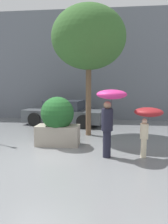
# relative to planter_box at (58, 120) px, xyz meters

# --- Properties ---
(ground_plane) EXTENTS (40.00, 40.00, 0.00)m
(ground_plane) POSITION_rel_planter_box_xyz_m (-0.15, -1.07, -0.83)
(ground_plane) COLOR slate
(building_facade) EXTENTS (18.00, 0.30, 6.00)m
(building_facade) POSITION_rel_planter_box_xyz_m (-0.15, 5.43, 2.17)
(building_facade) COLOR slate
(building_facade) RESTS_ON ground
(planter_box) EXTENTS (1.41, 1.08, 1.61)m
(planter_box) POSITION_rel_planter_box_xyz_m (0.00, 0.00, 0.00)
(planter_box) COLOR #9E9384
(planter_box) RESTS_ON ground
(person_adult) EXTENTS (0.83, 0.83, 1.88)m
(person_adult) POSITION_rel_planter_box_xyz_m (1.70, -0.96, 0.59)
(person_adult) COLOR #1E1E2D
(person_adult) RESTS_ON ground
(person_child) EXTENTS (0.77, 0.77, 1.40)m
(person_child) POSITION_rel_planter_box_xyz_m (2.71, -0.95, 0.31)
(person_child) COLOR beige
(person_child) RESTS_ON ground
(parked_car_near) EXTENTS (4.13, 2.34, 1.20)m
(parked_car_near) POSITION_rel_planter_box_xyz_m (-0.52, 3.68, -0.27)
(parked_car_near) COLOR #4C5156
(parked_car_near) RESTS_ON ground
(street_tree) EXTENTS (2.79, 2.79, 4.92)m
(street_tree) POSITION_rel_planter_box_xyz_m (0.87, 1.52, 2.89)
(street_tree) COLOR brown
(street_tree) RESTS_ON ground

